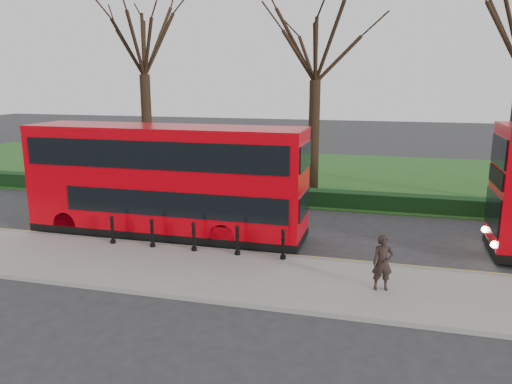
# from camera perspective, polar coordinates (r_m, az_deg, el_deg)

# --- Properties ---
(ground) EXTENTS (120.00, 120.00, 0.00)m
(ground) POSITION_cam_1_polar(r_m,az_deg,el_deg) (19.16, -4.05, -5.95)
(ground) COLOR #28282B
(ground) RESTS_ON ground
(pavement) EXTENTS (60.00, 4.00, 0.15)m
(pavement) POSITION_cam_1_polar(r_m,az_deg,el_deg) (16.51, -7.46, -8.91)
(pavement) COLOR gray
(pavement) RESTS_ON ground
(kerb) EXTENTS (60.00, 0.25, 0.16)m
(kerb) POSITION_cam_1_polar(r_m,az_deg,el_deg) (18.25, -5.07, -6.69)
(kerb) COLOR slate
(kerb) RESTS_ON ground
(grass_verge) EXTENTS (60.00, 18.00, 0.06)m
(grass_verge) POSITION_cam_1_polar(r_m,az_deg,el_deg) (33.26, 4.35, 2.17)
(grass_verge) COLOR #1F541C
(grass_verge) RESTS_ON ground
(hedge) EXTENTS (60.00, 0.90, 0.80)m
(hedge) POSITION_cam_1_polar(r_m,az_deg,el_deg) (25.33, 0.92, -0.31)
(hedge) COLOR black
(hedge) RESTS_ON ground
(yellow_line_outer) EXTENTS (60.00, 0.10, 0.01)m
(yellow_line_outer) POSITION_cam_1_polar(r_m,az_deg,el_deg) (18.54, -4.75, -6.60)
(yellow_line_outer) COLOR yellow
(yellow_line_outer) RESTS_ON ground
(yellow_line_inner) EXTENTS (60.00, 0.10, 0.01)m
(yellow_line_inner) POSITION_cam_1_polar(r_m,az_deg,el_deg) (18.71, -4.55, -6.40)
(yellow_line_inner) COLOR yellow
(yellow_line_inner) RESTS_ON ground
(tree_left) EXTENTS (7.46, 7.46, 11.65)m
(tree_left) POSITION_cam_1_polar(r_m,az_deg,el_deg) (30.61, -12.82, 16.85)
(tree_left) COLOR black
(tree_left) RESTS_ON ground
(tree_mid) EXTENTS (7.08, 7.08, 11.07)m
(tree_mid) POSITION_cam_1_polar(r_m,az_deg,el_deg) (27.49, 6.90, 16.66)
(tree_mid) COLOR black
(tree_mid) RESTS_ON ground
(bollard_row) EXTENTS (6.64, 0.15, 1.00)m
(bollard_row) POSITION_cam_1_polar(r_m,az_deg,el_deg) (17.94, -7.12, -5.15)
(bollard_row) COLOR black
(bollard_row) RESTS_ON pavement
(bus_lead) EXTENTS (11.01, 2.53, 4.38)m
(bus_lead) POSITION_cam_1_polar(r_m,az_deg,el_deg) (19.87, -10.28, 1.15)
(bus_lead) COLOR #B6000A
(bus_lead) RESTS_ON ground
(pedestrian) EXTENTS (0.68, 0.53, 1.64)m
(pedestrian) POSITION_cam_1_polar(r_m,az_deg,el_deg) (14.97, 14.27, -7.84)
(pedestrian) COLOR black
(pedestrian) RESTS_ON pavement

